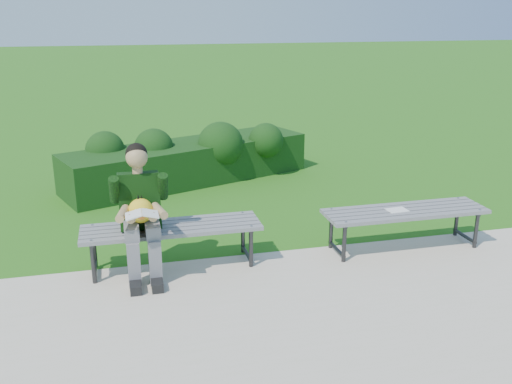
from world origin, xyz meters
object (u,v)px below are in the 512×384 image
Objects in this scene: bench_left at (172,231)px; paper_sheet at (397,210)px; bench_right at (405,214)px; hedge at (189,158)px; seated_boy at (140,208)px.

paper_sheet is (2.43, -0.12, 0.06)m from bench_left.
bench_left and bench_right have the same top height.
hedge is 3.76m from bench_right.
seated_boy is at bearing 179.56° from paper_sheet.
bench_left is (-0.58, -3.09, 0.04)m from hedge.
bench_left is 2.54m from bench_right.
seated_boy reaches higher than bench_left.
paper_sheet is at bearing -60.02° from hedge.
bench_left is 0.43m from seated_boy.
bench_left is at bearing 17.52° from seated_boy.
hedge is at bearing 79.36° from bench_left.
bench_left is at bearing 177.28° from paper_sheet.
paper_sheet is at bearing 180.00° from bench_right.
bench_right is at bearing -0.00° from paper_sheet.
bench_left is 1.00× the size of bench_right.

